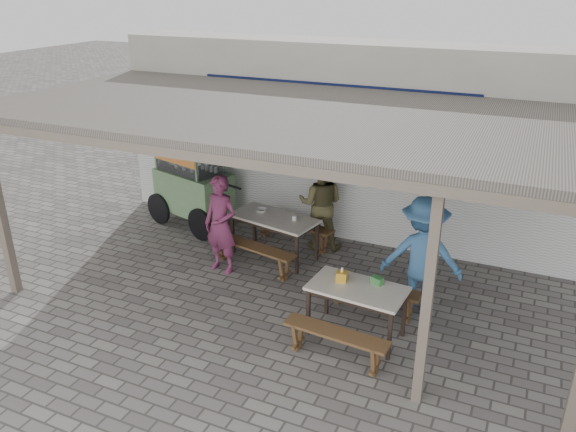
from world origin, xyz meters
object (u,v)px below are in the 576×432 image
(bench_right_street, at_px, (336,340))
(vendor_cart, at_px, (192,180))
(bench_right_wall, at_px, (374,292))
(patron_wall_side, at_px, (321,204))
(bench_left_street, at_px, (253,251))
(table_right, at_px, (357,292))
(patron_street_side, at_px, (221,225))
(tissue_box, at_px, (342,276))
(donation_box, at_px, (377,280))
(condiment_bowl, at_px, (262,210))
(patron_right_table, at_px, (422,256))
(condiment_jar, at_px, (294,218))
(bench_left_wall, at_px, (294,227))
(table_left, at_px, (274,221))

(bench_right_street, bearing_deg, vendor_cart, 148.25)
(bench_right_wall, xyz_separation_m, patron_wall_side, (-1.50, 1.73, 0.50))
(bench_left_street, height_order, table_right, table_right)
(patron_street_side, height_order, patron_wall_side, patron_wall_side)
(tissue_box, relative_size, donation_box, 0.91)
(bench_right_street, distance_m, condiment_bowl, 3.41)
(tissue_box, bearing_deg, vendor_cart, 149.82)
(patron_right_table, distance_m, donation_box, 0.89)
(bench_left_street, xyz_separation_m, patron_right_table, (2.78, -0.13, 0.55))
(patron_right_table, relative_size, condiment_bowl, 9.07)
(bench_right_street, distance_m, patron_street_side, 3.02)
(bench_left_street, distance_m, tissue_box, 2.21)
(bench_left_street, height_order, condiment_bowl, condiment_bowl)
(patron_street_side, relative_size, condiment_bowl, 8.44)
(bench_left_street, distance_m, vendor_cart, 2.34)
(bench_left_street, bearing_deg, patron_wall_side, 72.87)
(bench_right_street, xyz_separation_m, vendor_cart, (-4.01, 2.95, 0.61))
(patron_wall_side, distance_m, condiment_jar, 0.72)
(bench_left_wall, bearing_deg, bench_right_wall, -28.07)
(bench_left_street, xyz_separation_m, condiment_bowl, (-0.19, 0.72, 0.43))
(table_left, bearing_deg, condiment_bowl, 166.53)
(table_right, bearing_deg, patron_street_side, 165.85)
(patron_right_table, height_order, donation_box, patron_right_table)
(bench_left_wall, height_order, patron_right_table, patron_right_table)
(table_left, height_order, condiment_jar, condiment_jar)
(vendor_cart, bearing_deg, bench_left_wall, 14.99)
(bench_right_wall, distance_m, patron_wall_side, 2.35)
(tissue_box, bearing_deg, patron_right_table, 45.57)
(table_left, distance_m, patron_wall_side, 0.93)
(donation_box, xyz_separation_m, condiment_bowl, (-2.55, 1.64, -0.03))
(table_left, height_order, condiment_bowl, condiment_bowl)
(bench_left_wall, relative_size, patron_wall_side, 0.97)
(condiment_jar, bearing_deg, vendor_cart, 166.29)
(table_right, bearing_deg, bench_right_wall, 90.00)
(bench_right_street, relative_size, patron_right_table, 0.78)
(bench_left_wall, distance_m, donation_box, 3.01)
(bench_left_wall, distance_m, patron_right_table, 2.91)
(table_left, relative_size, patron_right_table, 0.90)
(donation_box, height_order, condiment_bowl, donation_box)
(patron_wall_side, distance_m, tissue_box, 2.62)
(bench_left_wall, relative_size, table_right, 1.22)
(condiment_jar, bearing_deg, table_left, -177.70)
(vendor_cart, distance_m, tissue_box, 4.42)
(table_right, height_order, donation_box, donation_box)
(bench_left_wall, height_order, table_right, table_right)
(table_left, xyz_separation_m, bench_right_wall, (2.08, -1.02, -0.34))
(vendor_cart, xyz_separation_m, patron_wall_side, (2.62, 0.11, -0.11))
(bench_right_wall, xyz_separation_m, vendor_cart, (-4.12, 1.63, 0.61))
(vendor_cart, relative_size, condiment_bowl, 11.41)
(table_left, bearing_deg, patron_right_table, -3.87)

